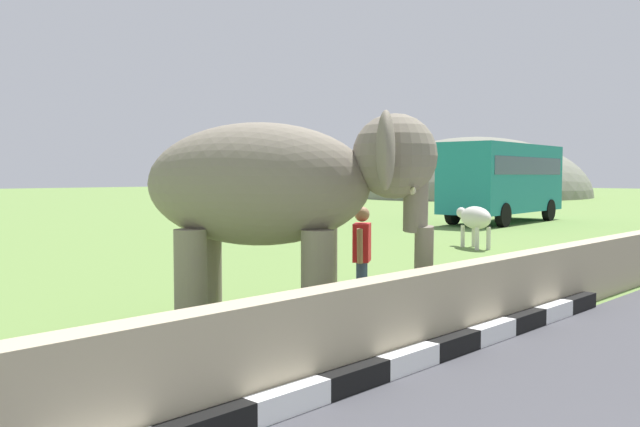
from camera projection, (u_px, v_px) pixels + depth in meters
name	position (u px, v px, depth m)	size (l,w,h in m)	color
barrier_parapet	(339.00, 334.00, 6.86)	(28.00, 0.36, 1.00)	tan
elephant	(285.00, 188.00, 9.22)	(3.73, 3.91, 2.97)	gray
person_handler	(362.00, 254.00, 10.19)	(0.60, 0.44, 1.66)	navy
bus_teal	(503.00, 176.00, 30.06)	(8.12, 3.11, 3.50)	teal
cow_near	(475.00, 218.00, 19.51)	(1.36, 1.82, 1.23)	beige
hill_east	(476.00, 197.00, 65.59)	(25.91, 20.73, 11.72)	slate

